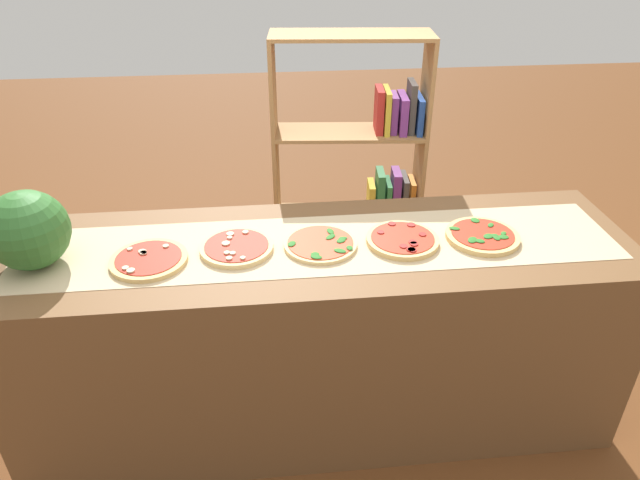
# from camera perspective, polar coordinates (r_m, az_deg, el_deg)

# --- Properties ---
(ground_plane) EXTENTS (12.00, 12.00, 0.00)m
(ground_plane) POSITION_cam_1_polar(r_m,az_deg,el_deg) (2.78, 0.00, -16.30)
(ground_plane) COLOR brown
(counter) EXTENTS (2.45, 0.71, 0.89)m
(counter) POSITION_cam_1_polar(r_m,az_deg,el_deg) (2.47, 0.00, -9.28)
(counter) COLOR brown
(counter) RESTS_ON ground_plane
(parchment_paper) EXTENTS (2.30, 0.45, 0.00)m
(parchment_paper) POSITION_cam_1_polar(r_m,az_deg,el_deg) (2.21, 0.00, -0.42)
(parchment_paper) COLOR tan
(parchment_paper) RESTS_ON counter
(pizza_mushroom_0) EXTENTS (0.28, 0.28, 0.03)m
(pizza_mushroom_0) POSITION_cam_1_polar(r_m,az_deg,el_deg) (2.19, -16.70, -1.88)
(pizza_mushroom_0) COLOR #DBB26B
(pizza_mushroom_0) RESTS_ON parchment_paper
(pizza_mushroom_1) EXTENTS (0.28, 0.28, 0.03)m
(pizza_mushroom_1) POSITION_cam_1_polar(r_m,az_deg,el_deg) (2.19, -8.31, -0.74)
(pizza_mushroom_1) COLOR #E5C17F
(pizza_mushroom_1) RESTS_ON parchment_paper
(pizza_spinach_2) EXTENTS (0.28, 0.28, 0.02)m
(pizza_spinach_2) POSITION_cam_1_polar(r_m,az_deg,el_deg) (2.19, 0.06, -0.39)
(pizza_spinach_2) COLOR #E5C17F
(pizza_spinach_2) RESTS_ON parchment_paper
(pizza_pepperoni_3) EXTENTS (0.28, 0.28, 0.03)m
(pizza_pepperoni_3) POSITION_cam_1_polar(r_m,az_deg,el_deg) (2.24, 8.22, 0.02)
(pizza_pepperoni_3) COLOR #DBB26B
(pizza_pepperoni_3) RESTS_ON parchment_paper
(pizza_spinach_4) EXTENTS (0.29, 0.29, 0.03)m
(pizza_spinach_4) POSITION_cam_1_polar(r_m,az_deg,el_deg) (2.33, 15.89, 0.40)
(pizza_spinach_4) COLOR #DBB26B
(pizza_spinach_4) RESTS_ON parchment_paper
(watermelon) EXTENTS (0.29, 0.29, 0.29)m
(watermelon) POSITION_cam_1_polar(r_m,az_deg,el_deg) (2.27, -27.10, 0.88)
(watermelon) COLOR #2D6628
(watermelon) RESTS_ON counter
(bookshelf) EXTENTS (0.82, 0.34, 1.48)m
(bookshelf) POSITION_cam_1_polar(r_m,az_deg,el_deg) (3.16, 4.64, 5.58)
(bookshelf) COLOR #A87A47
(bookshelf) RESTS_ON ground_plane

